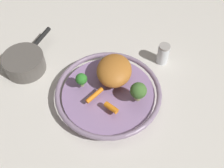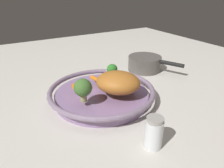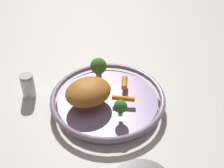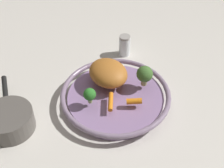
{
  "view_description": "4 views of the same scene",
  "coord_description": "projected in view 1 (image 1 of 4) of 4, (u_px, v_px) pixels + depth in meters",
  "views": [
    {
      "loc": [
        -0.32,
        -0.4,
        0.76
      ],
      "look_at": [
        0.01,
        -0.01,
        0.08
      ],
      "focal_mm": 44.22,
      "sensor_mm": 36.0,
      "label": 1
    },
    {
      "loc": [
        0.54,
        -0.28,
        0.35
      ],
      "look_at": [
        0.03,
        0.02,
        0.07
      ],
      "focal_mm": 34.14,
      "sensor_mm": 36.0,
      "label": 2
    },
    {
      "loc": [
        -0.17,
        0.72,
        0.69
      ],
      "look_at": [
        -0.01,
        -0.02,
        0.08
      ],
      "focal_mm": 52.88,
      "sensor_mm": 36.0,
      "label": 3
    },
    {
      "loc": [
        -0.67,
        -0.08,
        0.72
      ],
      "look_at": [
        -0.01,
        0.01,
        0.09
      ],
      "focal_mm": 49.52,
      "sensor_mm": 36.0,
      "label": 4
    }
  ],
  "objects": [
    {
      "name": "ground_plane",
      "position": [
        108.0,
        98.0,
        0.92
      ],
      "size": [
        1.88,
        1.88,
        0.0
      ],
      "primitive_type": "plane",
      "color": "beige"
    },
    {
      "name": "serving_bowl",
      "position": [
        108.0,
        94.0,
        0.9
      ],
      "size": [
        0.34,
        0.34,
        0.05
      ],
      "color": "#8E709E",
      "rests_on": "ground_plane"
    },
    {
      "name": "roast_chicken_piece",
      "position": [
        114.0,
        70.0,
        0.89
      ],
      "size": [
        0.18,
        0.18,
        0.06
      ],
      "primitive_type": "ellipsoid",
      "rotation": [
        0.0,
        0.0,
        3.9
      ],
      "color": "#B06827",
      "rests_on": "serving_bowl"
    },
    {
      "name": "baby_carrot_right",
      "position": [
        95.0,
        95.0,
        0.86
      ],
      "size": [
        0.07,
        0.02,
        0.02
      ],
      "primitive_type": "cylinder",
      "rotation": [
        1.53,
        0.0,
        1.67
      ],
      "color": "orange",
      "rests_on": "serving_bowl"
    },
    {
      "name": "baby_carrot_back",
      "position": [
        111.0,
        108.0,
        0.83
      ],
      "size": [
        0.02,
        0.05,
        0.02
      ],
      "primitive_type": "cylinder",
      "rotation": [
        1.5,
        0.0,
        0.15
      ],
      "color": "orange",
      "rests_on": "serving_bowl"
    },
    {
      "name": "broccoli_floret_large",
      "position": [
        138.0,
        91.0,
        0.83
      ],
      "size": [
        0.05,
        0.05,
        0.07
      ],
      "color": "tan",
      "rests_on": "serving_bowl"
    },
    {
      "name": "broccoli_floret_mid",
      "position": [
        81.0,
        79.0,
        0.87
      ],
      "size": [
        0.04,
        0.04,
        0.05
      ],
      "color": "#93AD66",
      "rests_on": "serving_bowl"
    },
    {
      "name": "salt_shaker",
      "position": [
        163.0,
        54.0,
        0.98
      ],
      "size": [
        0.04,
        0.04,
        0.08
      ],
      "color": "silver",
      "rests_on": "ground_plane"
    },
    {
      "name": "saucepan",
      "position": [
        25.0,
        62.0,
        0.97
      ],
      "size": [
        0.23,
        0.15,
        0.06
      ],
      "color": "#56514C",
      "rests_on": "ground_plane"
    }
  ]
}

